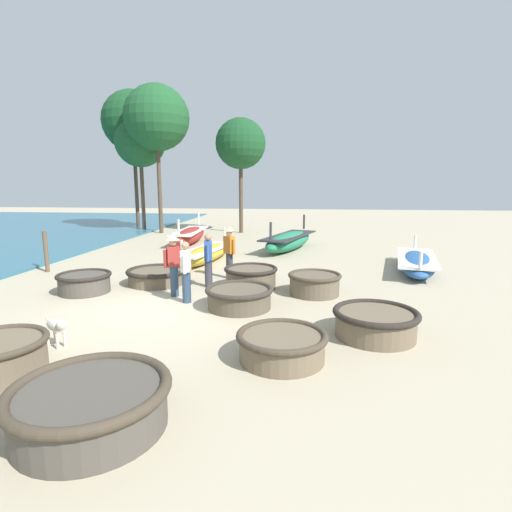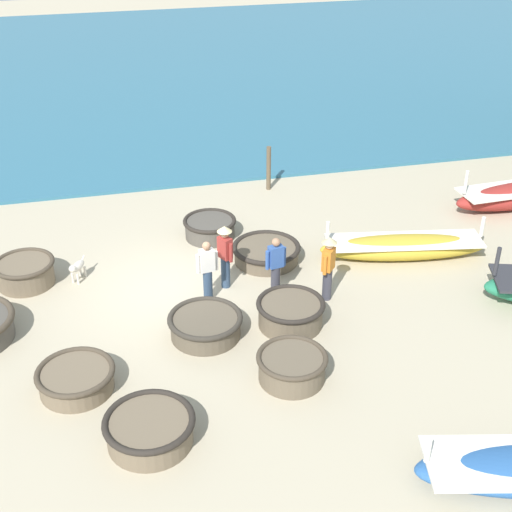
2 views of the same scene
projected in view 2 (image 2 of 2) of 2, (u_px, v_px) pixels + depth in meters
ground_plane at (176, 290)px, 17.40m from camera, size 80.00×80.00×0.00m
sea at (201, 65)px, 34.97m from camera, size 28.00×52.00×0.10m
coracle_tilted at (266, 252)px, 18.50m from camera, size 1.79×1.79×0.47m
coracle_front_right at (290, 312)px, 15.98m from camera, size 1.55×1.55×0.62m
coracle_upturned at (292, 366)px, 14.36m from camera, size 1.45×1.45×0.59m
coracle_center at (205, 325)px, 15.64m from camera, size 1.66×1.66×0.53m
coracle_beside_post at (150, 429)px, 12.83m from camera, size 1.68×1.68×0.55m
coracle_nearest at (76, 378)px, 14.09m from camera, size 1.58×1.58×0.50m
coracle_front_left at (210, 227)px, 19.62m from camera, size 1.47×1.47×0.55m
coracle_far_right at (25, 272)px, 17.50m from camera, size 1.49×1.49×0.63m
long_boat_white_hull at (403, 247)px, 18.60m from camera, size 1.67×4.50×1.13m
fisherman_standing_left at (328, 264)px, 16.60m from camera, size 0.43×0.39×1.67m
fisherman_standing_right at (276, 266)px, 16.77m from camera, size 0.28×0.52×1.57m
fisherman_by_coracle at (225, 253)px, 17.07m from camera, size 0.48×0.36×1.67m
fisherman_hauling at (207, 270)px, 16.61m from camera, size 0.26×0.53×1.57m
dog at (77, 268)px, 17.60m from camera, size 0.61×0.44×0.55m
mooring_post_inland at (269, 168)px, 22.16m from camera, size 0.14×0.14×1.42m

